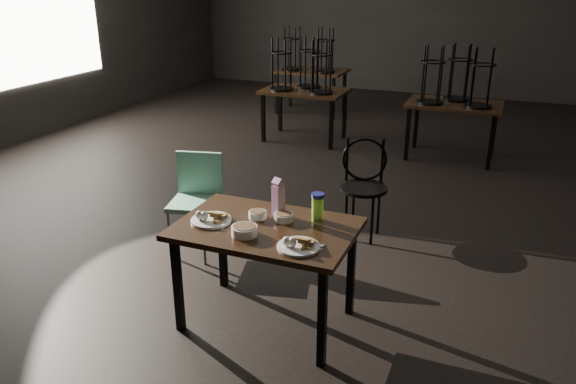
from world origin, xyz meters
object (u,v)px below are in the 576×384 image
at_px(main_table, 266,237).
at_px(bentwood_chair, 364,180).
at_px(juice_carton, 278,198).
at_px(water_bottle, 318,207).
at_px(school_chair, 197,194).

xyz_separation_m(main_table, bentwood_chair, (0.25, 1.66, -0.13)).
xyz_separation_m(juice_carton, water_bottle, (0.28, 0.02, -0.03)).
xyz_separation_m(main_table, juice_carton, (0.01, 0.20, 0.21)).
bearing_deg(juice_carton, main_table, -92.70).
bearing_deg(bentwood_chair, main_table, -114.12).
relative_size(main_table, juice_carton, 4.31).
bearing_deg(school_chair, bentwood_chair, 20.74).
distance_m(main_table, juice_carton, 0.29).
bearing_deg(school_chair, main_table, -51.55).
distance_m(main_table, school_chair, 1.31).
relative_size(water_bottle, bentwood_chair, 0.21).
relative_size(main_table, bentwood_chair, 1.31).
distance_m(main_table, water_bottle, 0.41).
bearing_deg(juice_carton, school_chair, 149.68).
distance_m(water_bottle, bentwood_chair, 1.48).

